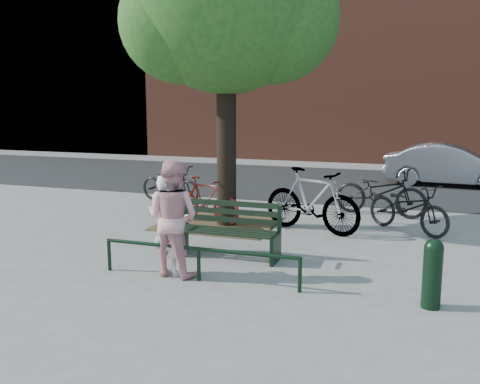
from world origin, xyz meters
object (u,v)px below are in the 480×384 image
(park_bench, at_px, (228,229))
(parked_car, at_px, (451,165))
(person_right, at_px, (172,218))
(bicycle_c, at_px, (380,192))
(person_left, at_px, (168,224))
(bollard, at_px, (432,271))
(litter_bin, at_px, (171,204))

(park_bench, height_order, parked_car, parked_car)
(person_right, xyz_separation_m, bicycle_c, (2.66, 5.22, -0.33))
(parked_car, bearing_deg, bicycle_c, 164.85)
(person_left, height_order, parked_car, person_left)
(person_right, height_order, bicycle_c, person_right)
(bollard, bearing_deg, litter_bin, 151.40)
(park_bench, bearing_deg, bollard, -21.87)
(person_left, relative_size, bicycle_c, 0.74)
(park_bench, distance_m, person_right, 1.29)
(bollard, height_order, parked_car, parked_car)
(park_bench, xyz_separation_m, person_right, (-0.48, -1.13, 0.40))
(person_right, distance_m, parked_car, 11.04)
(person_left, xyz_separation_m, litter_bin, (-1.18, 2.54, -0.25))
(person_left, relative_size, bollard, 1.71)
(person_right, bearing_deg, bollard, -175.16)
(park_bench, xyz_separation_m, bollard, (3.20, -1.28, 0.01))
(person_left, distance_m, bicycle_c, 5.90)
(park_bench, xyz_separation_m, person_left, (-0.56, -1.13, 0.29))
(bicycle_c, bearing_deg, litter_bin, 135.55)
(person_left, height_order, litter_bin, person_left)
(bollard, bearing_deg, person_left, 177.63)
(park_bench, relative_size, parked_car, 0.45)
(litter_bin, xyz_separation_m, bicycle_c, (3.92, 2.68, 0.02))
(park_bench, distance_m, person_left, 1.29)
(bicycle_c, bearing_deg, bollard, -158.07)
(park_bench, relative_size, person_left, 1.13)
(person_right, bearing_deg, litter_bin, -56.30)
(litter_bin, height_order, bicycle_c, bicycle_c)
(park_bench, relative_size, bollard, 1.93)
(bollard, distance_m, litter_bin, 5.63)
(person_right, xyz_separation_m, litter_bin, (-1.26, 2.54, -0.35))
(park_bench, xyz_separation_m, parked_car, (3.89, 9.01, 0.15))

